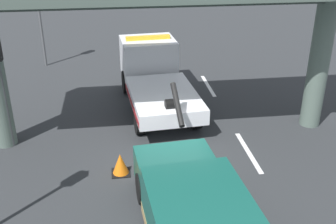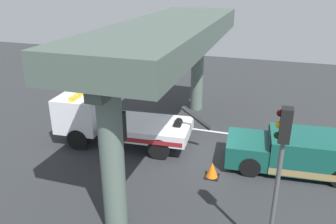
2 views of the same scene
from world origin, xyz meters
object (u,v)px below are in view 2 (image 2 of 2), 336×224
Objects in this scene: towed_van_green at (297,153)px; traffic_light_far at (120,145)px; traffic_light_near at (281,154)px; tow_truck_white at (110,119)px; traffic_cone_orange at (212,170)px.

traffic_light_far is (5.41, 5.25, 2.10)m from towed_van_green.
towed_van_green is 1.16× the size of traffic_light_near.
tow_truck_white is 1.86× the size of traffic_light_far.
tow_truck_white is 1.59× the size of traffic_light_near.
traffic_light_near reaches higher than towed_van_green.
towed_van_green is (-8.49, -0.07, -0.42)m from tow_truck_white.
traffic_light_far is (4.50, 0.00, -0.47)m from traffic_light_near.
tow_truck_white is 9.44m from traffic_light_near.
traffic_light_far reaches higher than tow_truck_white.
traffic_light_far is 4.93m from traffic_cone_orange.
traffic_light_near is 4.53m from traffic_light_far.
towed_van_green is 1.36× the size of traffic_light_far.
towed_van_green is 8.01× the size of traffic_cone_orange.
tow_truck_white reaches higher than traffic_cone_orange.
traffic_light_near reaches higher than traffic_light_far.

